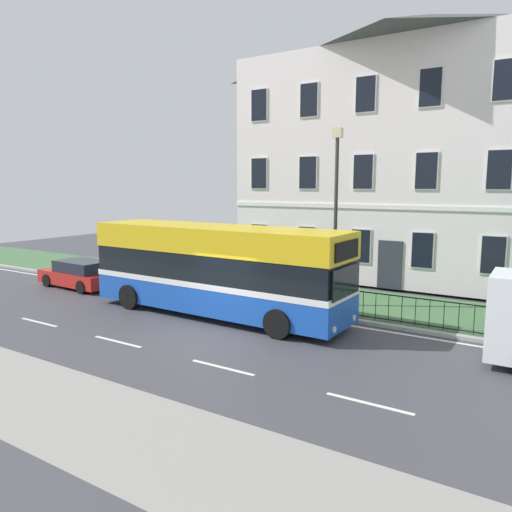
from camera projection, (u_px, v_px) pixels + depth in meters
name	position (u px, v px, depth m)	size (l,w,h in m)	color
ground_plane	(222.00, 330.00, 16.07)	(60.00, 56.00, 0.18)	#3F3F45
georgian_townhouse	(421.00, 148.00, 24.88)	(17.04, 9.59, 13.11)	white
iron_verge_railing	(345.00, 302.00, 17.34)	(19.47, 0.04, 0.97)	black
single_decker_bus	(216.00, 269.00, 17.69)	(10.29, 2.79, 3.31)	#194DB6
parked_hatchback_00	(81.00, 274.00, 22.73)	(4.26, 2.10, 1.28)	#B21D16
street_lamp_post	(336.00, 206.00, 18.34)	(0.36, 0.24, 6.79)	#333338
litter_bin	(269.00, 289.00, 19.40)	(0.46, 0.46, 1.02)	#23472D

